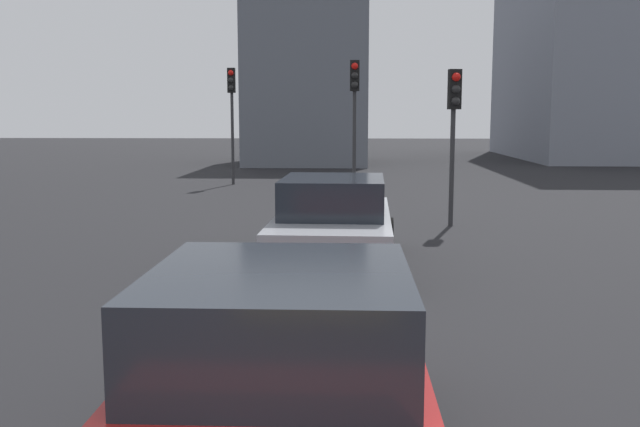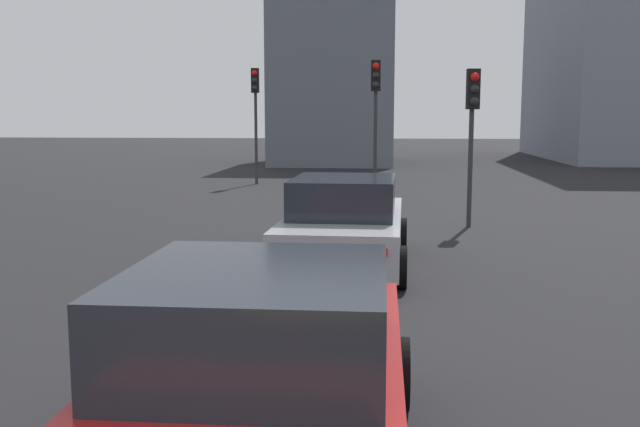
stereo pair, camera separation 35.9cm
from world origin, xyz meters
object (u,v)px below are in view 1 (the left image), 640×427
traffic_light_near_right (355,101)px  traffic_light_far_left (232,101)px  traffic_light_near_left (454,114)px  car_silver_lead (334,224)px  car_red_second (283,381)px

traffic_light_near_right → traffic_light_far_left: (4.93, 4.51, 0.08)m
traffic_light_near_left → traffic_light_far_left: size_ratio=0.84×
car_silver_lead → traffic_light_near_left: (4.59, -2.63, 1.86)m
traffic_light_near_left → car_silver_lead: bearing=-37.7°
car_silver_lead → car_red_second: 7.22m
car_red_second → traffic_light_far_left: size_ratio=1.00×
traffic_light_near_right → traffic_light_near_left: bearing=24.9°
car_red_second → traffic_light_far_left: traffic_light_far_left is taller
car_silver_lead → car_red_second: (-7.22, 0.17, 0.01)m
traffic_light_near_left → traffic_light_far_left: traffic_light_far_left is taller
car_silver_lead → car_red_second: size_ratio=1.12×
car_silver_lead → traffic_light_near_left: size_ratio=1.33×
traffic_light_near_right → car_red_second: bearing=-1.7°
traffic_light_near_left → traffic_light_far_left: 11.94m
traffic_light_far_left → traffic_light_near_left: bearing=33.1°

